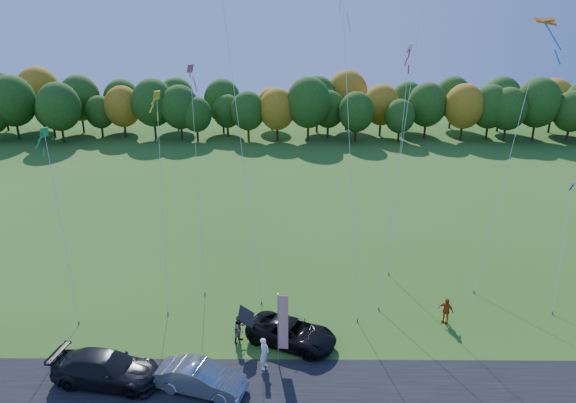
{
  "coord_description": "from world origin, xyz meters",
  "views": [
    {
      "loc": [
        0.21,
        -25.29,
        18.2
      ],
      "look_at": [
        0.0,
        6.0,
        7.0
      ],
      "focal_mm": 32.0,
      "sensor_mm": 36.0,
      "label": 1
    }
  ],
  "objects_px": {
    "person_east": "(446,310)",
    "feather_flag": "(282,322)",
    "black_suv": "(292,333)",
    "silver_sedan": "(201,378)"
  },
  "relations": [
    {
      "from": "person_east",
      "to": "feather_flag",
      "type": "xyz_separation_m",
      "value": [
        -10.24,
        -4.21,
        1.87
      ]
    },
    {
      "from": "black_suv",
      "to": "silver_sedan",
      "type": "relative_size",
      "value": 1.14
    },
    {
      "from": "feather_flag",
      "to": "person_east",
      "type": "bearing_deg",
      "value": 22.35
    },
    {
      "from": "person_east",
      "to": "feather_flag",
      "type": "bearing_deg",
      "value": -117.28
    },
    {
      "from": "person_east",
      "to": "feather_flag",
      "type": "height_order",
      "value": "feather_flag"
    },
    {
      "from": "black_suv",
      "to": "person_east",
      "type": "relative_size",
      "value": 3.13
    },
    {
      "from": "person_east",
      "to": "feather_flag",
      "type": "relative_size",
      "value": 0.38
    },
    {
      "from": "black_suv",
      "to": "feather_flag",
      "type": "height_order",
      "value": "feather_flag"
    },
    {
      "from": "black_suv",
      "to": "silver_sedan",
      "type": "distance_m",
      "value": 6.22
    },
    {
      "from": "black_suv",
      "to": "feather_flag",
      "type": "relative_size",
      "value": 1.2
    }
  ]
}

